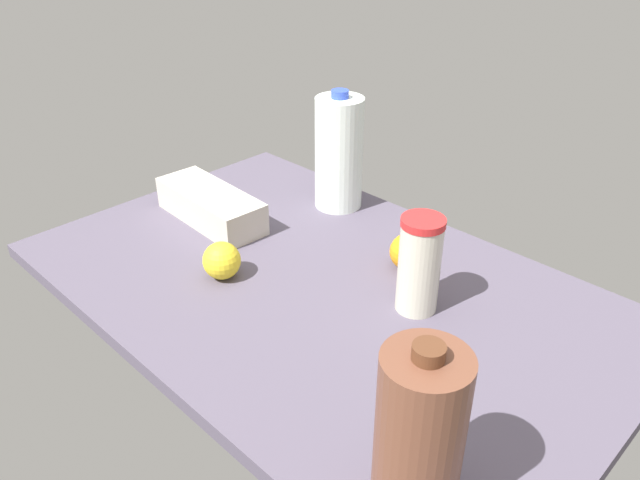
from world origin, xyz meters
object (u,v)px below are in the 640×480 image
object	(u,v)px
orange_far_back	(408,252)
lemon_by_jug	(222,261)
milk_jug	(339,153)
chocolate_milk_jug	(419,436)
egg_carton	(211,206)
tumbler_cup	(419,265)

from	to	relation	value
orange_far_back	lemon_by_jug	bearing A→B (deg)	49.69
milk_jug	lemon_by_jug	size ratio (longest dim) A/B	3.75
lemon_by_jug	orange_far_back	size ratio (longest dim) A/B	0.99
chocolate_milk_jug	egg_carton	bearing A→B (deg)	-19.61
egg_carton	orange_far_back	xyz separation A→B (cm)	(-45.95, -15.80, 0.09)
milk_jug	egg_carton	bearing A→B (deg)	59.53
egg_carton	lemon_by_jug	world-z (taller)	lemon_by_jug
chocolate_milk_jug	lemon_by_jug	bearing A→B (deg)	-14.72
lemon_by_jug	orange_far_back	xyz separation A→B (cm)	(-24.62, -29.01, 0.02)
lemon_by_jug	orange_far_back	bearing A→B (deg)	-130.31
chocolate_milk_jug	orange_far_back	distance (cm)	57.67
lemon_by_jug	orange_far_back	distance (cm)	38.05
chocolate_milk_jug	orange_far_back	world-z (taller)	chocolate_milk_jug
tumbler_cup	egg_carton	xyz separation A→B (cm)	(55.62, 5.83, -5.77)
tumbler_cup	orange_far_back	xyz separation A→B (cm)	(9.66, -9.97, -5.68)
egg_carton	lemon_by_jug	size ratio (longest dim) A/B	3.85
chocolate_milk_jug	tumbler_cup	bearing A→B (deg)	-53.57
tumbler_cup	egg_carton	bearing A→B (deg)	5.98
egg_carton	lemon_by_jug	bearing A→B (deg)	151.10
milk_jug	chocolate_milk_jug	size ratio (longest dim) A/B	1.10
egg_carton	lemon_by_jug	xyz separation A→B (cm)	(-21.34, 13.22, 0.07)
tumbler_cup	chocolate_milk_jug	bearing A→B (deg)	126.43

